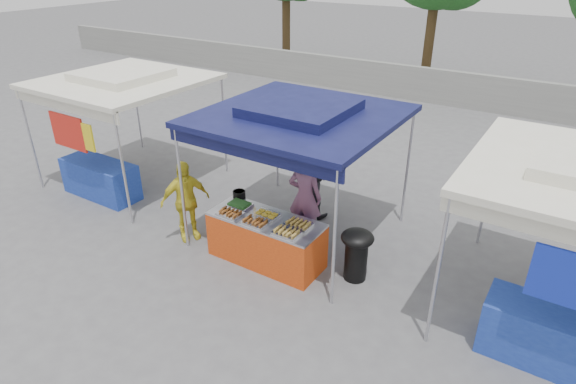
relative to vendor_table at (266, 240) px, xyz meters
The scene contains 20 objects.
ground_plane 0.44m from the vendor_table, 90.00° to the left, with size 80.00×80.00×0.00m, color #59595B.
back_wall 11.10m from the vendor_table, 90.00° to the left, with size 40.00×0.25×1.20m, color gray.
main_canopy 2.22m from the vendor_table, 90.00° to the left, with size 3.20×3.20×2.57m.
neighbor_stall_left 4.70m from the vendor_table, behind, with size 3.20×3.20×2.57m.
vendor_table is the anchor object (origin of this frame).
food_tray_fl 0.77m from the vendor_table, 157.30° to the right, with size 0.42×0.30×0.07m.
food_tray_fm 0.52m from the vendor_table, 99.77° to the right, with size 0.42×0.30×0.07m.
food_tray_fr 0.77m from the vendor_table, 22.73° to the right, with size 0.42×0.30×0.07m.
food_tray_bl 0.78m from the vendor_table, behind, with size 0.42×0.30×0.07m.
food_tray_bm 0.46m from the vendor_table, 110.60° to the left, with size 0.42×0.30×0.07m.
food_tray_br 0.76m from the vendor_table, ahead, with size 0.42×0.30×0.07m.
cooking_pot 1.04m from the vendor_table, 156.76° to the left, with size 0.23×0.23×0.13m, color black.
skewer_cup 0.52m from the vendor_table, 110.39° to the right, with size 0.08×0.08×0.10m, color #BABAC1.
wok_burner 1.58m from the vendor_table, 14.04° to the left, with size 0.54×0.54×0.91m.
crate_left 0.85m from the vendor_table, 127.66° to the left, with size 0.50×0.35×0.30m, color #1329A1.
crate_right 0.76m from the vendor_table, 64.92° to the left, with size 0.48×0.34×0.29m, color #1329A1.
crate_stacked 0.70m from the vendor_table, 64.92° to the left, with size 0.45×0.31×0.27m, color #1329A1.
vendor_woman 1.10m from the vendor_table, 79.51° to the left, with size 0.63×0.41×1.73m, color #885679.
helper_man 1.89m from the vendor_table, 95.64° to the left, with size 0.74×0.58×1.53m, color black.
customer_person 1.72m from the vendor_table, behind, with size 0.92×0.38×1.57m, color yellow.
Camera 1 is at (4.10, -5.81, 4.93)m, focal length 30.00 mm.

